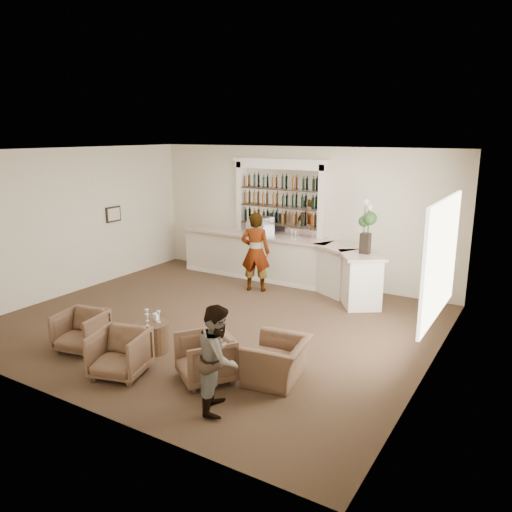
{
  "coord_description": "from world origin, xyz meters",
  "views": [
    {
      "loc": [
        5.39,
        -7.46,
        3.61
      ],
      "look_at": [
        0.35,
        0.9,
        1.19
      ],
      "focal_mm": 35.0,
      "sensor_mm": 36.0,
      "label": 1
    }
  ],
  "objects": [
    {
      "name": "wine_glass_bar_left",
      "position": [
        0.19,
        2.98,
        1.25
      ],
      "size": [
        0.07,
        0.07,
        0.21
      ],
      "primitive_type": null,
      "color": "white",
      "rests_on": "bar_counter"
    },
    {
      "name": "flower_vase",
      "position": [
        2.08,
        2.48,
        1.79
      ],
      "size": [
        0.3,
        0.3,
        1.15
      ],
      "color": "black",
      "rests_on": "bar_counter"
    },
    {
      "name": "sommelier",
      "position": [
        -0.42,
        2.15,
        0.93
      ],
      "size": [
        0.79,
        0.65,
        1.86
      ],
      "primitive_type": "imported",
      "rotation": [
        0.0,
        0.0,
        3.49
      ],
      "color": "gray",
      "rests_on": "ground"
    },
    {
      "name": "wine_glass_bar_right",
      "position": [
        0.05,
        3.06,
        1.25
      ],
      "size": [
        0.07,
        0.07,
        0.21
      ],
      "primitive_type": null,
      "color": "white",
      "rests_on": "bar_counter"
    },
    {
      "name": "room_shell",
      "position": [
        0.16,
        0.71,
        2.34
      ],
      "size": [
        8.04,
        7.02,
        3.32
      ],
      "color": "beige",
      "rests_on": "ground"
    },
    {
      "name": "armchair_far",
      "position": [
        2.12,
        -1.45,
        0.31
      ],
      "size": [
        0.97,
        1.08,
        0.62
      ],
      "primitive_type": "imported",
      "rotation": [
        0.0,
        0.0,
        -1.42
      ],
      "color": "brown",
      "rests_on": "ground"
    },
    {
      "name": "wine_glass_tbl_a",
      "position": [
        -0.31,
        -1.6,
        0.6
      ],
      "size": [
        0.07,
        0.07,
        0.21
      ],
      "primitive_type": null,
      "color": "white",
      "rests_on": "cocktail_table"
    },
    {
      "name": "wine_glass_tbl_c",
      "position": [
        -0.15,
        -1.76,
        0.6
      ],
      "size": [
        0.07,
        0.07,
        0.21
      ],
      "primitive_type": null,
      "color": "white",
      "rests_on": "cocktail_table"
    },
    {
      "name": "wine_glass_tbl_b",
      "position": [
        -0.09,
        -1.55,
        0.6
      ],
      "size": [
        0.07,
        0.07,
        0.21
      ],
      "primitive_type": null,
      "color": "white",
      "rests_on": "cocktail_table"
    },
    {
      "name": "espresso_machine",
      "position": [
        -0.78,
        3.0,
        1.37
      ],
      "size": [
        0.58,
        0.51,
        0.46
      ],
      "primitive_type": "cube",
      "rotation": [
        0.0,
        0.0,
        -0.15
      ],
      "color": "#B8B8BD",
      "rests_on": "bar_counter"
    },
    {
      "name": "back_bar_alcove",
      "position": [
        -0.5,
        3.41,
        2.03
      ],
      "size": [
        2.64,
        0.25,
        3.0
      ],
      "color": "white",
      "rests_on": "ground"
    },
    {
      "name": "armchair_left",
      "position": [
        -1.23,
        -2.23,
        0.34
      ],
      "size": [
        0.86,
        0.88,
        0.69
      ],
      "primitive_type": "imported",
      "rotation": [
        0.0,
        0.0,
        0.19
      ],
      "color": "brown",
      "rests_on": "ground"
    },
    {
      "name": "armchair_right",
      "position": [
        1.22,
        -2.0,
        0.36
      ],
      "size": [
        1.08,
        1.08,
        0.72
      ],
      "primitive_type": "imported",
      "rotation": [
        0.0,
        0.0,
        -0.62
      ],
      "color": "brown",
      "rests_on": "ground"
    },
    {
      "name": "napkin_holder",
      "position": [
        -0.21,
        -1.49,
        0.56
      ],
      "size": [
        0.08,
        0.08,
        0.12
      ],
      "primitive_type": "cube",
      "color": "white",
      "rests_on": "cocktail_table"
    },
    {
      "name": "armchair_center",
      "position": [
        0.01,
        -2.54,
        0.36
      ],
      "size": [
        0.94,
        0.96,
        0.71
      ],
      "primitive_type": "imported",
      "rotation": [
        0.0,
        0.0,
        0.28
      ],
      "color": "brown",
      "rests_on": "ground"
    },
    {
      "name": "cocktail_table",
      "position": [
        -0.19,
        -1.63,
        0.25
      ],
      "size": [
        0.58,
        0.58,
        0.5
      ],
      "primitive_type": "cylinder",
      "color": "#4E3922",
      "rests_on": "ground"
    },
    {
      "name": "ground",
      "position": [
        0.0,
        0.0,
        0.0
      ],
      "size": [
        8.0,
        8.0,
        0.0
      ],
      "primitive_type": "plane",
      "color": "brown",
      "rests_on": "ground"
    },
    {
      "name": "bar_counter",
      "position": [
        -0.16,
        3.0,
        0.57
      ],
      "size": [
        5.72,
        1.8,
        1.14
      ],
      "color": "white",
      "rests_on": "ground"
    },
    {
      "name": "guest",
      "position": [
        1.84,
        -2.54,
        0.73
      ],
      "size": [
        0.8,
        0.88,
        1.46
      ],
      "primitive_type": "imported",
      "rotation": [
        0.0,
        0.0,
        2.01
      ],
      "color": "gray",
      "rests_on": "ground"
    }
  ]
}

